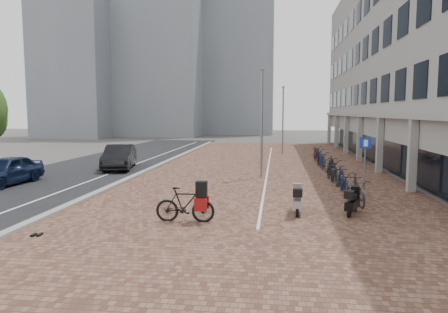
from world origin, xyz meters
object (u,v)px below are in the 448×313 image
(car_dark, at_px, (119,157))
(scooter_front, at_px, (297,200))
(parking_sign, at_px, (365,155))
(car_navy, at_px, (6,171))
(scooter_mid, at_px, (352,202))
(hero_bike, at_px, (185,204))

(car_dark, distance_m, scooter_front, 14.97)
(parking_sign, bearing_deg, car_navy, -163.72)
(car_navy, bearing_deg, parking_sign, 7.00)
(parking_sign, bearing_deg, car_dark, 172.20)
(scooter_front, height_order, scooter_mid, scooter_front)
(hero_bike, relative_size, scooter_mid, 1.40)
(scooter_mid, relative_size, parking_sign, 0.57)
(car_dark, bearing_deg, hero_bike, -72.86)
(car_dark, bearing_deg, car_navy, -131.16)
(scooter_front, xyz_separation_m, parking_sign, (3.33, 5.09, 1.12))
(scooter_front, bearing_deg, scooter_mid, 5.70)
(car_dark, relative_size, parking_sign, 1.92)
(parking_sign, bearing_deg, hero_bike, -123.29)
(car_navy, height_order, hero_bike, car_navy)
(car_dark, xyz_separation_m, scooter_mid, (12.62, -10.35, -0.29))
(car_dark, xyz_separation_m, parking_sign, (14.04, -5.36, 0.87))
(car_navy, xyz_separation_m, parking_sign, (17.43, 0.97, 0.92))
(parking_sign, bearing_deg, scooter_mid, -92.68)
(car_dark, height_order, scooter_mid, car_dark)
(car_dark, distance_m, parking_sign, 15.05)
(car_navy, bearing_deg, hero_bike, -25.09)
(hero_bike, distance_m, scooter_mid, 5.88)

